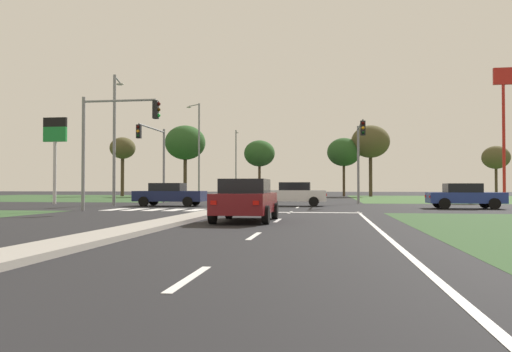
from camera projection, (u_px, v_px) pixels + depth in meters
ground_plane at (244, 207)px, 32.13m from camera, size 200.00×200.00×0.00m
grass_verge_far_left at (69, 197)px, 60.04m from camera, size 35.00×35.00×0.01m
median_island_near at (124, 232)px, 13.33m from camera, size 1.20×22.00×0.14m
median_island_far at (281, 197)px, 56.86m from camera, size 1.20×36.00×0.14m
lane_dash_near at (189, 278)px, 6.90m from camera, size 0.14×2.00×0.01m
lane_dash_second at (254, 236)px, 12.83m from camera, size 0.14×2.00×0.01m
lane_dash_third at (278, 220)px, 18.77m from camera, size 0.14×2.00×0.01m
lane_dash_fourth at (290, 212)px, 24.70m from camera, size 0.14×2.00×0.01m
lane_dash_fifth at (298, 207)px, 30.64m from camera, size 0.14×2.00×0.01m
edge_line_right at (384, 234)px, 13.33m from camera, size 0.14×24.00×0.01m
stop_bar_near at (296, 212)px, 24.65m from camera, size 6.40×0.50×0.01m
crosswalk_bar_near at (115, 209)px, 27.90m from camera, size 0.70×2.80×0.01m
crosswalk_bar_second at (135, 210)px, 27.74m from camera, size 0.70×2.80×0.01m
crosswalk_bar_third at (155, 210)px, 27.57m from camera, size 0.70×2.80×0.01m
crosswalk_bar_fourth at (175, 210)px, 27.41m from camera, size 0.70×2.80×0.01m
crosswalk_bar_fifth at (195, 210)px, 27.24m from camera, size 0.70×2.80×0.01m
crosswalk_bar_sixth at (216, 210)px, 27.07m from camera, size 0.70×2.80×0.01m
crosswalk_bar_seventh at (237, 210)px, 26.91m from camera, size 0.70×2.80×0.01m
crosswalk_bar_eighth at (258, 210)px, 26.74m from camera, size 0.70×2.80×0.01m
car_blue_near at (465, 196)px, 29.04m from camera, size 4.23×1.95×1.47m
car_silver_second at (243, 192)px, 44.94m from camera, size 2.01×4.49×1.48m
car_maroon_third at (246, 200)px, 18.43m from camera, size 2.06×4.49×1.55m
car_navy_fourth at (170, 194)px, 33.05m from camera, size 4.63×2.10×1.52m
car_white_fifth at (293, 194)px, 33.17m from camera, size 4.43×1.95×1.57m
traffic_signal_far_right at (360, 147)px, 35.63m from camera, size 0.32×5.65×5.85m
traffic_signal_far_left at (155, 149)px, 37.81m from camera, size 0.32×5.68×5.87m
traffic_signal_near_left at (110, 133)px, 26.57m from camera, size 4.37×0.32×6.09m
street_lamp_second at (115, 132)px, 33.95m from camera, size 0.89×2.27×8.85m
street_lamp_third at (198, 146)px, 55.86m from camera, size 1.89×1.42×10.60m
street_lamp_fourth at (236, 159)px, 78.00m from camera, size 0.57×1.90×10.11m
pedestrian_at_median at (263, 188)px, 40.18m from camera, size 0.34×0.34×1.67m
fastfood_pole_sign at (503, 104)px, 47.54m from camera, size 1.80×0.40×12.60m
fuel_price_totem at (55, 141)px, 37.16m from camera, size 1.80×0.24×6.42m
treeline_near at (123, 149)px, 68.03m from camera, size 3.44×3.44×8.02m
treeline_second at (185, 143)px, 66.92m from camera, size 5.39×5.39×9.48m
treeline_third at (259, 154)px, 67.13m from camera, size 4.14×4.14×7.52m
treeline_fourth at (344, 152)px, 66.42m from camera, size 4.41×4.41×7.76m
treeline_fifth at (370, 142)px, 65.85m from camera, size 5.02×5.02×9.37m
treeline_sixth at (496, 158)px, 66.05m from camera, size 3.57×3.57×6.68m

